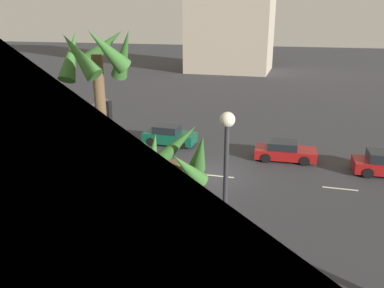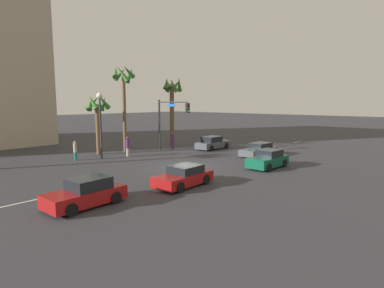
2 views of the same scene
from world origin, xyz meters
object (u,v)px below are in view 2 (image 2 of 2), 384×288
object	(u,v)px
car_0	(213,143)
pedestrian_1	(173,140)
pedestrian_2	(128,146)
palm_tree_0	(97,110)
car_4	(268,159)
palm_tree_3	(124,85)
traffic_signal	(170,116)
car_1	(184,176)
pedestrian_0	(75,150)
car_3	(86,193)
car_2	(259,150)
streetlamp	(100,113)
palm_tree_1	(172,97)

from	to	relation	value
car_0	pedestrian_1	distance (m)	4.56
pedestrian_2	palm_tree_0	distance (m)	4.88
pedestrian_2	car_4	bearing A→B (deg)	-71.59
car_4	palm_tree_3	size ratio (longest dim) A/B	0.44
car_4	palm_tree_0	world-z (taller)	palm_tree_0
traffic_signal	pedestrian_2	size ratio (longest dim) A/B	2.86
car_0	car_1	size ratio (longest dim) A/B	1.10
car_0	palm_tree_3	distance (m)	11.60
pedestrian_1	pedestrian_2	world-z (taller)	pedestrian_2
pedestrian_0	traffic_signal	bearing A→B (deg)	-17.07
car_3	pedestrian_0	size ratio (longest dim) A/B	2.30
car_2	palm_tree_0	world-z (taller)	palm_tree_0
streetlamp	pedestrian_2	distance (m)	4.16
pedestrian_1	car_0	bearing A→B (deg)	-44.93
car_3	pedestrian_1	xyz separation A→B (m)	(16.68, 10.69, 0.36)
car_0	palm_tree_3	xyz separation A→B (m)	(-7.89, 5.65, 6.36)
car_3	traffic_signal	size ratio (longest dim) A/B	0.74
car_0	traffic_signal	world-z (taller)	traffic_signal
pedestrian_0	car_2	bearing A→B (deg)	-39.93
car_1	palm_tree_1	bearing A→B (deg)	47.56
pedestrian_0	palm_tree_1	world-z (taller)	palm_tree_1
palm_tree_1	car_3	bearing A→B (deg)	-145.18
pedestrian_2	car_0	bearing A→B (deg)	-18.85
car_0	pedestrian_2	world-z (taller)	pedestrian_2
car_3	palm_tree_0	size ratio (longest dim) A/B	0.66
car_4	palm_tree_3	distance (m)	16.85
car_3	palm_tree_3	size ratio (longest dim) A/B	0.45
car_0	car_4	bearing A→B (deg)	-117.64
car_4	palm_tree_1	xyz separation A→B (m)	(4.72, 15.81, 5.18)
traffic_signal	pedestrian_0	bearing A→B (deg)	162.93
car_2	traffic_signal	xyz separation A→B (m)	(-4.17, 8.38, 3.17)
car_4	pedestrian_2	xyz separation A→B (m)	(-4.30, 12.90, 0.35)
pedestrian_0	palm_tree_1	size ratio (longest dim) A/B	0.21
car_2	pedestrian_2	xyz separation A→B (m)	(-8.85, 9.46, 0.43)
palm_tree_1	streetlamp	bearing A→B (deg)	-169.23
car_3	car_4	world-z (taller)	car_4
streetlamp	car_3	bearing A→B (deg)	-125.25
palm_tree_1	pedestrian_0	bearing A→B (deg)	-175.12
car_0	pedestrian_2	bearing A→B (deg)	161.15
car_0	streetlamp	distance (m)	12.98
palm_tree_3	traffic_signal	bearing A→B (deg)	-47.92
palm_tree_0	pedestrian_1	bearing A→B (deg)	-22.88
car_0	palm_tree_0	xyz separation A→B (m)	(-10.67, 6.35, 3.85)
car_1	palm_tree_1	world-z (taller)	palm_tree_1
car_0	car_1	world-z (taller)	car_0
car_2	pedestrian_2	world-z (taller)	pedestrian_2
pedestrian_1	car_3	bearing A→B (deg)	-147.34
traffic_signal	palm_tree_0	distance (m)	7.35
car_0	car_1	xyz separation A→B (m)	(-13.72, -8.50, -0.06)
palm_tree_0	car_2	bearing A→B (deg)	-51.20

